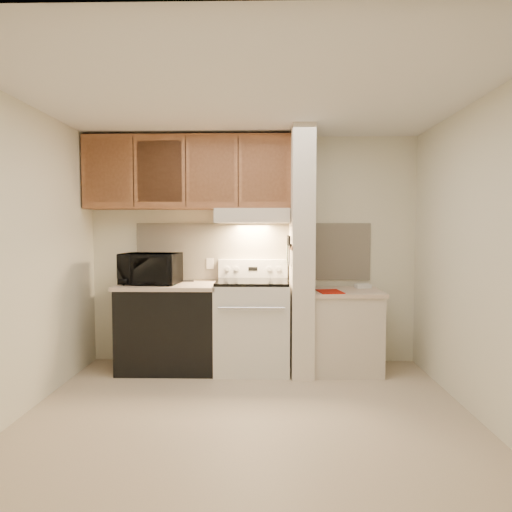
{
  "coord_description": "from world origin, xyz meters",
  "views": [
    {
      "loc": [
        0.14,
        -3.58,
        1.49
      ],
      "look_at": [
        0.05,
        0.75,
        1.23
      ],
      "focal_mm": 32.0,
      "sensor_mm": 36.0,
      "label": 1
    }
  ],
  "objects": [
    {
      "name": "dishwasher_front",
      "position": [
        -0.88,
        1.17,
        0.43
      ],
      "size": [
        1.0,
        0.63,
        0.87
      ],
      "primitive_type": "cube",
      "color": "black",
      "rests_on": "floor"
    },
    {
      "name": "wall_right",
      "position": [
        1.8,
        0.0,
        1.25
      ],
      "size": [
        0.02,
        3.0,
        2.5
      ],
      "primitive_type": "cube",
      "color": "silver",
      "rests_on": "floor"
    },
    {
      "name": "white_box",
      "position": [
        1.19,
        1.33,
        0.87
      ],
      "size": [
        0.18,
        0.14,
        0.04
      ],
      "primitive_type": "cube",
      "rotation": [
        0.0,
        0.0,
        0.2
      ],
      "color": "white",
      "rests_on": "right_countertop"
    },
    {
      "name": "knife_handle_e",
      "position": [
        0.38,
        1.27,
        1.37
      ],
      "size": [
        0.02,
        0.02,
        0.1
      ],
      "primitive_type": "cylinder",
      "color": "black",
      "rests_on": "knife_strip"
    },
    {
      "name": "upper_cabinets",
      "position": [
        -0.69,
        1.32,
        2.08
      ],
      "size": [
        2.18,
        0.33,
        0.77
      ],
      "primitive_type": "cube",
      "color": "#945A37",
      "rests_on": "wall_back"
    },
    {
      "name": "hood_lip",
      "position": [
        0.0,
        1.07,
        1.58
      ],
      "size": [
        0.78,
        0.04,
        0.06
      ],
      "primitive_type": "cube",
      "color": "beige",
      "rests_on": "range_hood"
    },
    {
      "name": "knife_handle_a",
      "position": [
        0.38,
        0.95,
        1.37
      ],
      "size": [
        0.02,
        0.02,
        0.1
      ],
      "primitive_type": "cylinder",
      "color": "black",
      "rests_on": "knife_strip"
    },
    {
      "name": "oven_window",
      "position": [
        0.0,
        0.84,
        0.5
      ],
      "size": [
        0.5,
        0.01,
        0.3
      ],
      "primitive_type": "cube",
      "color": "black",
      "rests_on": "range_body"
    },
    {
      "name": "knife_handle_c",
      "position": [
        0.38,
        1.1,
        1.37
      ],
      "size": [
        0.02,
        0.02,
        0.1
      ],
      "primitive_type": "cylinder",
      "color": "black",
      "rests_on": "knife_strip"
    },
    {
      "name": "knife_blade_c",
      "position": [
        0.38,
        1.09,
        1.2
      ],
      "size": [
        0.01,
        0.04,
        0.2
      ],
      "primitive_type": "cube",
      "color": "silver",
      "rests_on": "knife_strip"
    },
    {
      "name": "knife_blade_a",
      "position": [
        0.38,
        0.94,
        1.22
      ],
      "size": [
        0.01,
        0.03,
        0.16
      ],
      "primitive_type": "cube",
      "color": "silver",
      "rests_on": "knife_strip"
    },
    {
      "name": "right_countertop",
      "position": [
        0.97,
        1.15,
        0.83
      ],
      "size": [
        0.74,
        0.64,
        0.04
      ],
      "primitive_type": "cube",
      "color": "beige",
      "rests_on": "right_cab_base"
    },
    {
      "name": "range_knob_left_inner",
      "position": [
        -0.18,
        1.4,
        1.05
      ],
      "size": [
        0.05,
        0.02,
        0.05
      ],
      "primitive_type": "cylinder",
      "rotation": [
        1.57,
        0.0,
        0.0
      ],
      "color": "silver",
      "rests_on": "range_backguard"
    },
    {
      "name": "right_cab_base",
      "position": [
        0.97,
        1.15,
        0.4
      ],
      "size": [
        0.7,
        0.6,
        0.81
      ],
      "primitive_type": "cube",
      "color": "beige",
      "rests_on": "floor"
    },
    {
      "name": "cab_gap_c",
      "position": [
        -0.14,
        1.16,
        2.08
      ],
      "size": [
        0.01,
        0.01,
        0.73
      ],
      "primitive_type": "cube",
      "color": "black",
      "rests_on": "upper_cabinets"
    },
    {
      "name": "knife_blade_d",
      "position": [
        0.38,
        1.17,
        1.22
      ],
      "size": [
        0.01,
        0.04,
        0.16
      ],
      "primitive_type": "cube",
      "color": "silver",
      "rests_on": "knife_strip"
    },
    {
      "name": "backsplash",
      "position": [
        0.0,
        1.49,
        1.24
      ],
      "size": [
        2.6,
        0.02,
        0.63
      ],
      "primitive_type": "cube",
      "color": "beige",
      "rests_on": "wall_back"
    },
    {
      "name": "cab_door_c",
      "position": [
        -0.42,
        1.17,
        2.08
      ],
      "size": [
        0.46,
        0.01,
        0.63
      ],
      "primitive_type": "cube",
      "color": "#945A37",
      "rests_on": "upper_cabinets"
    },
    {
      "name": "knife_handle_d",
      "position": [
        0.38,
        1.18,
        1.37
      ],
      "size": [
        0.02,
        0.02,
        0.1
      ],
      "primitive_type": "cylinder",
      "color": "black",
      "rests_on": "knife_strip"
    },
    {
      "name": "cab_gap_a",
      "position": [
        -1.23,
        1.16,
        2.08
      ],
      "size": [
        0.01,
        0.01,
        0.73
      ],
      "primitive_type": "cube",
      "color": "black",
      "rests_on": "upper_cabinets"
    },
    {
      "name": "oven_mitt",
      "position": [
        0.38,
        1.32,
        1.22
      ],
      "size": [
        0.03,
        0.09,
        0.21
      ],
      "primitive_type": "cube",
      "color": "gray",
      "rests_on": "partition_pillar"
    },
    {
      "name": "range_knob_right_outer",
      "position": [
        0.28,
        1.4,
        1.05
      ],
      "size": [
        0.05,
        0.02,
        0.05
      ],
      "primitive_type": "cylinder",
      "rotation": [
        1.57,
        0.0,
        0.0
      ],
      "color": "silver",
      "rests_on": "range_backguard"
    },
    {
      "name": "range_backguard",
      "position": [
        0.0,
        1.44,
        1.05
      ],
      "size": [
        0.76,
        0.08,
        0.2
      ],
      "primitive_type": "cube",
      "color": "silver",
      "rests_on": "range_body"
    },
    {
      "name": "cooktop",
      "position": [
        0.0,
        1.16,
        0.94
      ],
      "size": [
        0.74,
        0.64,
        0.03
      ],
      "primitive_type": "cube",
      "color": "black",
      "rests_on": "range_body"
    },
    {
      "name": "left_countertop",
      "position": [
        -0.88,
        1.17,
        0.89
      ],
      "size": [
        1.04,
        0.67,
        0.04
      ],
      "primitive_type": "cube",
      "color": "beige",
      "rests_on": "dishwasher_front"
    },
    {
      "name": "range_knob_left_outer",
      "position": [
        -0.28,
        1.4,
        1.05
      ],
      "size": [
        0.05,
        0.02,
        0.05
      ],
      "primitive_type": "cylinder",
      "rotation": [
        1.57,
        0.0,
        0.0
      ],
      "color": "silver",
      "rests_on": "range_backguard"
    },
    {
      "name": "knife_blade_b",
      "position": [
        0.38,
        1.01,
        1.21
      ],
      "size": [
        0.01,
        0.04,
        0.18
      ],
      "primitive_type": "cube",
      "color": "silver",
      "rests_on": "knife_strip"
    },
    {
      "name": "cab_gap_b",
      "position": [
        -0.69,
        1.16,
        2.08
      ],
      "size": [
        0.01,
        0.01,
        0.73
      ],
      "primitive_type": "cube",
      "color": "black",
      "rests_on": "upper_cabinets"
    },
    {
      "name": "wall_back",
      "position": [
        0.0,
        1.5,
        1.25
      ],
      "size": [
        3.6,
        2.5,
        0.02
      ],
      "primitive_type": "cube",
      "rotation": [
        1.57,
        0.0,
        0.0
      ],
      "color": "silver",
      "rests_on": "floor"
    },
    {
      "name": "knife_handle_b",
      "position": [
        0.38,
        1.02,
        1.37
      ],
      "size": [
        0.02,
        0.02,
        0.1
      ],
      "primitive_type": "cylinder",
      "color": "black",
      "rests_on": "knife_strip"
    },
    {
      "name": "outlet",
      "position": [
        -0.48,
        1.48,
        1.1
      ],
      "size": [
        0.08,
        0.01,
        0.12
      ],
      "primitive_type": "cube",
      "color": "beige",
      "rests_on": "backsplash"
    },
    {
      "name": "range_body",
      "position": [
        0.0,
        1.16,
        0.46
      ],
      "size": [
        0.76,
        0.65,
        0.92
      ],
      "primitive_type": "cube",
      "color": "silver",
      "rests_on": "floor"
    },
    {
      "name": "cab_door_b",
      "position": [
        -0.96,
        1.17,
        2.08
      ],
      "size": [
        0.46,
        0.01,
        0.63
      ],
      "primitive_type": "cube",
      "color": "#945A37",
      "rests_on": "upper_cabinets"
    },
    {
      "name": "pillar_trim",
      "position": [
        0.39,
        1.15,
        1.3
      ],
      "size": [
        0.01,
        0.7,
        0.04
      ],
      "primitive_type": "cube",
      "color": "#945A37",
      "rests_on": "partition_pillar"
    },
    {
      "name": "spoon_rest",
      "position": [
        -0.77,
        1.36,
        0.92
      ],
      "size": [
        0.24,
        0.12,
        0.02
      ],
      "primitive_type": "cube",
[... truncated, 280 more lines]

